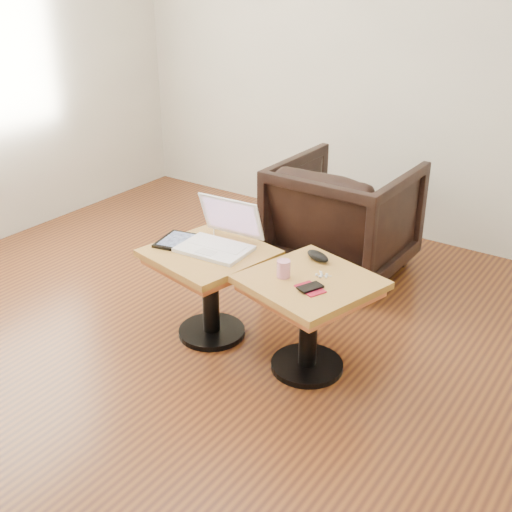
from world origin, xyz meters
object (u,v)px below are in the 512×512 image
Objects in this scene: armchair at (344,218)px; side_table_right at (309,302)px; side_table_left at (210,272)px; laptop at (220,238)px; striped_cup at (284,269)px.

side_table_right is at bearing 110.05° from armchair.
laptop reaches higher than side_table_left.
side_table_left is 0.81× the size of armchair.
striped_cup is 0.10× the size of armchair.
laptop is at bearing 80.23° from armchair.
side_table_left is 0.51m from striped_cup.
side_table_right is 8.13× the size of striped_cup.
laptop is (0.02, 0.07, 0.18)m from side_table_left.
armchair is (0.19, 1.06, -0.19)m from laptop.
side_table_left is 1.15m from armchair.
side_table_left is at bearing 79.92° from armchair.
armchair is (-0.27, 1.16, -0.18)m from striped_cup.
laptop is 4.53× the size of striped_cup.
laptop is 1.09m from armchair.
side_table_left is at bearing 176.63° from striped_cup.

